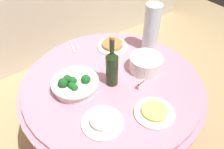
{
  "coord_description": "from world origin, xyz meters",
  "views": [
    {
      "loc": [
        -0.61,
        -0.83,
        1.72
      ],
      "look_at": [
        0.0,
        0.0,
        0.79
      ],
      "focal_mm": 36.71,
      "sensor_mm": 36.0,
      "label": 1
    }
  ],
  "objects_px": {
    "food_plate_noodles": "(154,112)",
    "food_plate_rice": "(102,122)",
    "wine_bottle": "(112,67)",
    "broccoli_bowl": "(75,84)",
    "food_plate_peanuts": "(112,45)",
    "decorative_fruit_vase": "(151,31)",
    "label_placard_front": "(141,84)",
    "plate_stack": "(146,64)",
    "serving_tongs": "(74,46)"
  },
  "relations": [
    {
      "from": "decorative_fruit_vase",
      "to": "serving_tongs",
      "type": "relative_size",
      "value": 2.05
    },
    {
      "from": "wine_bottle",
      "to": "serving_tongs",
      "type": "bearing_deg",
      "value": 90.12
    },
    {
      "from": "food_plate_noodles",
      "to": "broccoli_bowl",
      "type": "bearing_deg",
      "value": 121.44
    },
    {
      "from": "serving_tongs",
      "to": "food_plate_peanuts",
      "type": "distance_m",
      "value": 0.28
    },
    {
      "from": "broccoli_bowl",
      "to": "label_placard_front",
      "type": "height_order",
      "value": "broccoli_bowl"
    },
    {
      "from": "food_plate_peanuts",
      "to": "label_placard_front",
      "type": "relative_size",
      "value": 4.0
    },
    {
      "from": "food_plate_noodles",
      "to": "food_plate_rice",
      "type": "relative_size",
      "value": 1.0
    },
    {
      "from": "food_plate_noodles",
      "to": "food_plate_peanuts",
      "type": "xyz_separation_m",
      "value": [
        0.18,
        0.63,
        0.0
      ]
    },
    {
      "from": "food_plate_peanuts",
      "to": "decorative_fruit_vase",
      "type": "bearing_deg",
      "value": -39.25
    },
    {
      "from": "decorative_fruit_vase",
      "to": "plate_stack",
      "type": "bearing_deg",
      "value": -138.48
    },
    {
      "from": "decorative_fruit_vase",
      "to": "food_plate_noodles",
      "type": "xyz_separation_m",
      "value": [
        -0.39,
        -0.46,
        -0.14
      ]
    },
    {
      "from": "wine_bottle",
      "to": "label_placard_front",
      "type": "distance_m",
      "value": 0.2
    },
    {
      "from": "serving_tongs",
      "to": "food_plate_peanuts",
      "type": "relative_size",
      "value": 0.75
    },
    {
      "from": "wine_bottle",
      "to": "label_placard_front",
      "type": "relative_size",
      "value": 6.11
    },
    {
      "from": "plate_stack",
      "to": "serving_tongs",
      "type": "bearing_deg",
      "value": 116.67
    },
    {
      "from": "serving_tongs",
      "to": "food_plate_rice",
      "type": "height_order",
      "value": "food_plate_rice"
    },
    {
      "from": "food_plate_peanuts",
      "to": "food_plate_rice",
      "type": "bearing_deg",
      "value": -130.46
    },
    {
      "from": "label_placard_front",
      "to": "food_plate_rice",
      "type": "bearing_deg",
      "value": -166.58
    },
    {
      "from": "wine_bottle",
      "to": "food_plate_noodles",
      "type": "distance_m",
      "value": 0.35
    },
    {
      "from": "wine_bottle",
      "to": "food_plate_rice",
      "type": "relative_size",
      "value": 1.53
    },
    {
      "from": "plate_stack",
      "to": "food_plate_rice",
      "type": "distance_m",
      "value": 0.5
    },
    {
      "from": "broccoli_bowl",
      "to": "food_plate_rice",
      "type": "xyz_separation_m",
      "value": [
        -0.01,
        -0.3,
        -0.02
      ]
    },
    {
      "from": "wine_bottle",
      "to": "food_plate_rice",
      "type": "xyz_separation_m",
      "value": [
        -0.22,
        -0.22,
        -0.12
      ]
    },
    {
      "from": "serving_tongs",
      "to": "food_plate_noodles",
      "type": "distance_m",
      "value": 0.8
    },
    {
      "from": "decorative_fruit_vase",
      "to": "label_placard_front",
      "type": "bearing_deg",
      "value": -139.8
    },
    {
      "from": "food_plate_noodles",
      "to": "wine_bottle",
      "type": "bearing_deg",
      "value": 97.7
    },
    {
      "from": "serving_tongs",
      "to": "food_plate_noodles",
      "type": "height_order",
      "value": "food_plate_noodles"
    },
    {
      "from": "plate_stack",
      "to": "food_plate_peanuts",
      "type": "distance_m",
      "value": 0.33
    },
    {
      "from": "food_plate_peanuts",
      "to": "label_placard_front",
      "type": "height_order",
      "value": "label_placard_front"
    },
    {
      "from": "food_plate_noodles",
      "to": "decorative_fruit_vase",
      "type": "bearing_deg",
      "value": 49.81
    },
    {
      "from": "plate_stack",
      "to": "food_plate_rice",
      "type": "bearing_deg",
      "value": -158.13
    },
    {
      "from": "food_plate_noodles",
      "to": "food_plate_peanuts",
      "type": "bearing_deg",
      "value": 73.96
    },
    {
      "from": "wine_bottle",
      "to": "serving_tongs",
      "type": "relative_size",
      "value": 2.03
    },
    {
      "from": "plate_stack",
      "to": "food_plate_peanuts",
      "type": "xyz_separation_m",
      "value": [
        -0.02,
        0.33,
        -0.03
      ]
    },
    {
      "from": "wine_bottle",
      "to": "decorative_fruit_vase",
      "type": "relative_size",
      "value": 0.99
    },
    {
      "from": "broccoli_bowl",
      "to": "food_plate_rice",
      "type": "bearing_deg",
      "value": -92.05
    },
    {
      "from": "wine_bottle",
      "to": "food_plate_peanuts",
      "type": "xyz_separation_m",
      "value": [
        0.22,
        0.3,
        -0.11
      ]
    },
    {
      "from": "decorative_fruit_vase",
      "to": "food_plate_rice",
      "type": "distance_m",
      "value": 0.75
    },
    {
      "from": "wine_bottle",
      "to": "food_plate_noodles",
      "type": "height_order",
      "value": "wine_bottle"
    },
    {
      "from": "food_plate_noodles",
      "to": "food_plate_peanuts",
      "type": "relative_size",
      "value": 1.0
    },
    {
      "from": "serving_tongs",
      "to": "label_placard_front",
      "type": "distance_m",
      "value": 0.62
    },
    {
      "from": "plate_stack",
      "to": "serving_tongs",
      "type": "xyz_separation_m",
      "value": [
        -0.25,
        0.5,
        -0.05
      ]
    },
    {
      "from": "wine_bottle",
      "to": "food_plate_noodles",
      "type": "xyz_separation_m",
      "value": [
        0.04,
        -0.33,
        -0.12
      ]
    },
    {
      "from": "food_plate_noodles",
      "to": "food_plate_peanuts",
      "type": "distance_m",
      "value": 0.65
    },
    {
      "from": "decorative_fruit_vase",
      "to": "food_plate_rice",
      "type": "xyz_separation_m",
      "value": [
        -0.65,
        -0.35,
        -0.13
      ]
    },
    {
      "from": "broccoli_bowl",
      "to": "label_placard_front",
      "type": "distance_m",
      "value": 0.39
    },
    {
      "from": "food_plate_peanuts",
      "to": "plate_stack",
      "type": "bearing_deg",
      "value": -85.72
    },
    {
      "from": "food_plate_rice",
      "to": "food_plate_peanuts",
      "type": "bearing_deg",
      "value": 49.54
    },
    {
      "from": "food_plate_rice",
      "to": "food_plate_peanuts",
      "type": "xyz_separation_m",
      "value": [
        0.44,
        0.52,
        0.0
      ]
    },
    {
      "from": "plate_stack",
      "to": "label_placard_front",
      "type": "xyz_separation_m",
      "value": [
        -0.14,
        -0.11,
        -0.02
      ]
    }
  ]
}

